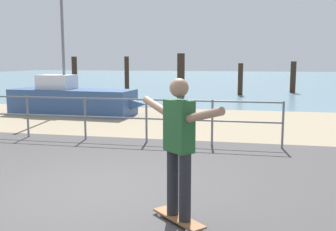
{
  "coord_description": "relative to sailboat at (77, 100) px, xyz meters",
  "views": [
    {
      "loc": [
        2.25,
        -5.14,
        1.94
      ],
      "look_at": [
        0.72,
        2.0,
        0.9
      ],
      "focal_mm": 42.08,
      "sensor_mm": 36.0,
      "label": 1
    }
  ],
  "objects": [
    {
      "name": "groyne_post_3",
      "position": [
        5.4,
        8.97,
        0.35
      ],
      "size": [
        0.27,
        0.27,
        1.74
      ],
      "primitive_type": "cylinder",
      "color": "#332319",
      "rests_on": "ground"
    },
    {
      "name": "ground_plane",
      "position": [
        3.79,
        -8.66,
        -0.52
      ],
      "size": [
        24.0,
        10.0,
        0.04
      ],
      "primitive_type": "cube",
      "color": "#474444",
      "rests_on": "ground"
    },
    {
      "name": "groyne_post_0",
      "position": [
        -3.44,
        7.16,
        0.53
      ],
      "size": [
        0.29,
        0.29,
        2.09
      ],
      "primitive_type": "cylinder",
      "color": "#332319",
      "rests_on": "ground"
    },
    {
      "name": "skateboarder",
      "position": [
        5.22,
        -8.41,
        0.5
      ],
      "size": [
        1.13,
        1.04,
        1.65
      ],
      "color": "#26262B",
      "rests_on": "skateboard"
    },
    {
      "name": "railing_fence",
      "position": [
        2.12,
        -4.06,
        0.17
      ],
      "size": [
        9.23,
        0.05,
        1.05
      ],
      "color": "slate",
      "rests_on": "ground"
    },
    {
      "name": "groyne_post_1",
      "position": [
        -0.5,
        7.25,
        0.53
      ],
      "size": [
        0.24,
        0.24,
        2.1
      ],
      "primitive_type": "cylinder",
      "color": "#332319",
      "rests_on": "ground"
    },
    {
      "name": "groyne_post_4",
      "position": [
        8.34,
        11.13,
        0.39
      ],
      "size": [
        0.32,
        0.32,
        1.83
      ],
      "primitive_type": "cylinder",
      "color": "#332319",
      "rests_on": "ground"
    },
    {
      "name": "groyne_post_2",
      "position": [
        2.45,
        7.09,
        0.6
      ],
      "size": [
        0.38,
        0.38,
        2.25
      ],
      "primitive_type": "cylinder",
      "color": "#332319",
      "rests_on": "ground"
    },
    {
      "name": "sea_surface",
      "position": [
        3.79,
        27.34,
        -0.52
      ],
      "size": [
        72.0,
        50.0,
        0.04
      ],
      "primitive_type": "cube",
      "color": "slate",
      "rests_on": "ground"
    },
    {
      "name": "beach_strip",
      "position": [
        3.79,
        -0.66,
        -0.52
      ],
      "size": [
        24.0,
        6.0,
        0.04
      ],
      "primitive_type": "cube",
      "color": "tan",
      "rests_on": "ground"
    },
    {
      "name": "sailboat",
      "position": [
        0.0,
        0.0,
        0.0
      ],
      "size": [
        5.01,
        1.69,
        5.0
      ],
      "color": "#335184",
      "rests_on": "ground"
    },
    {
      "name": "skateboard",
      "position": [
        5.22,
        -8.41,
        -0.45
      ],
      "size": [
        0.72,
        0.69,
        0.08
      ],
      "color": "brown",
      "rests_on": "ground"
    }
  ]
}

